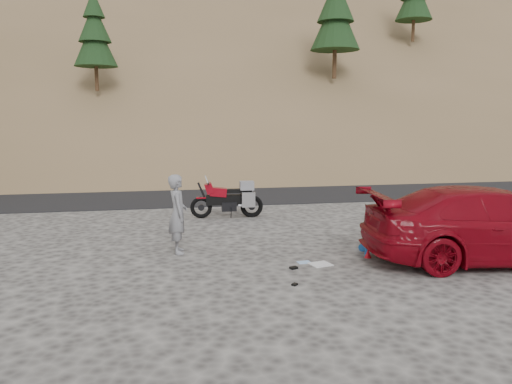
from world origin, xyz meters
The scene contains 13 objects.
ground centered at (0.00, 0.00, 0.00)m, with size 140.00×140.00×0.00m, color #3F3C3A.
road centered at (0.00, 9.00, 0.00)m, with size 120.00×7.00×0.05m, color black.
hillside centered at (-0.05, 40.88, 11.08)m, with size 120.00×73.00×46.72m.
motorcycle centered at (0.81, 3.64, 0.55)m, with size 2.16×0.69×1.28m.
man centered at (-0.85, -0.05, 0.00)m, with size 0.63×0.41×1.72m, color gray.
red_car centered at (5.41, -1.93, 0.00)m, with size 2.13×5.24×1.52m, color maroon.
gear_white_cloth centered at (1.91, -1.51, 0.01)m, with size 0.41×0.36×0.01m, color white.
gear_blue_mat centered at (3.27, -0.60, 0.08)m, with size 0.17×0.17×0.41m, color #1A54A0.
gear_bottle centered at (3.03, -1.17, 0.13)m, with size 0.09×0.09×0.25m, color #1A54A0.
gear_funnel centered at (3.04, -1.22, 0.09)m, with size 0.15×0.15×0.19m, color red.
gear_glove_a centered at (1.30, -1.69, 0.02)m, with size 0.15×0.10×0.04m, color black.
gear_glove_b centered at (1.06, -2.64, 0.02)m, with size 0.10×0.08×0.03m, color black.
gear_blue_cloth centered at (1.62, -1.31, 0.01)m, with size 0.26×0.19×0.01m, color #9AC1EE.
Camera 1 is at (-1.19, -10.75, 2.88)m, focal length 35.00 mm.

